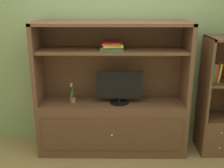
# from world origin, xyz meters

# --- Properties ---
(ground_plane) EXTENTS (8.00, 8.00, 0.00)m
(ground_plane) POSITION_xyz_m (0.00, 0.00, 0.00)
(ground_plane) COLOR tan
(painted_rear_wall) EXTENTS (6.00, 0.10, 2.80)m
(painted_rear_wall) POSITION_xyz_m (0.00, 0.75, 1.40)
(painted_rear_wall) COLOR #8C9E6B
(painted_rear_wall) RESTS_ON ground_plane
(media_console) EXTENTS (1.89, 0.53, 1.69)m
(media_console) POSITION_xyz_m (0.00, 0.41, 0.53)
(media_console) COLOR brown
(media_console) RESTS_ON ground_plane
(tv_monitor) EXTENTS (0.58, 0.24, 0.42)m
(tv_monitor) POSITION_xyz_m (0.09, 0.34, 0.90)
(tv_monitor) COLOR black
(tv_monitor) RESTS_ON media_console
(potted_plant) EXTENTS (0.07, 0.11, 0.26)m
(potted_plant) POSITION_xyz_m (-0.50, 0.36, 0.76)
(potted_plant) COLOR #B26642
(potted_plant) RESTS_ON media_console
(magazine_stack) EXTENTS (0.28, 0.36, 0.09)m
(magazine_stack) POSITION_xyz_m (0.00, 0.40, 1.41)
(magazine_stack) COLOR #338C4C
(magazine_stack) RESTS_ON media_console
(bookshelf_tall) EXTENTS (0.42, 0.45, 1.51)m
(bookshelf_tall) POSITION_xyz_m (1.36, 0.41, 0.51)
(bookshelf_tall) COLOR brown
(bookshelf_tall) RESTS_ON ground_plane
(upright_book_row) EXTENTS (0.13, 0.18, 0.28)m
(upright_book_row) POSITION_xyz_m (1.27, 0.40, 1.08)
(upright_book_row) COLOR teal
(upright_book_row) RESTS_ON bookshelf_tall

